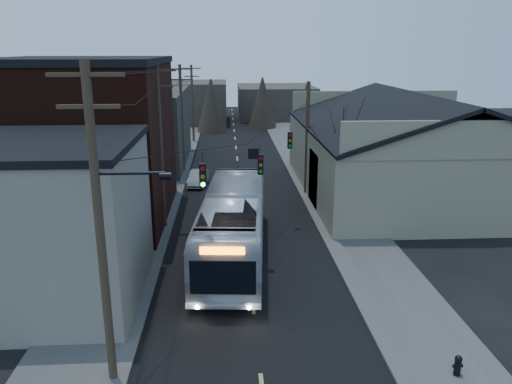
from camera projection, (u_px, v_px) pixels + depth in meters
road_surface at (239, 178)px, 43.10m from camera, size 9.00×110.00×0.02m
sidewalk_left at (164, 179)px, 42.72m from camera, size 4.00×110.00×0.12m
sidewalk_right at (314, 177)px, 43.46m from camera, size 4.00×110.00×0.12m
building_clapboard at (43, 225)px, 21.48m from camera, size 8.00×8.00×7.00m
building_brick at (85, 144)px, 31.56m from camera, size 10.00×12.00×10.00m
building_left_far at (137, 128)px, 47.35m from camera, size 9.00×14.00×7.00m
warehouse at (410, 158)px, 38.30m from camera, size 16.16×20.60×7.73m
building_far_left at (193, 102)px, 75.50m from camera, size 10.00×12.00×6.00m
building_far_right at (275, 101)px, 81.18m from camera, size 12.00×14.00×5.00m
bare_tree at (341, 162)px, 32.88m from camera, size 0.40×0.40×7.20m
utility_lines at (198, 133)px, 35.94m from camera, size 11.24×45.28×10.50m
bus at (233, 224)px, 26.43m from camera, size 4.16×13.50×3.70m
parked_car at (198, 178)px, 40.78m from camera, size 1.77×3.86×1.23m
fire_hydrant at (458, 364)px, 16.88m from camera, size 0.35×0.25×0.74m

